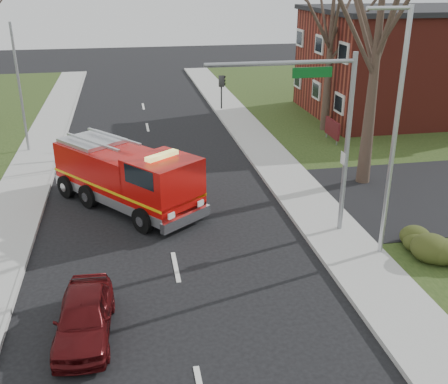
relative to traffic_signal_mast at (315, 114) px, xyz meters
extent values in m
plane|color=black|center=(-5.21, -1.50, -4.71)|extent=(120.00, 120.00, 0.00)
cube|color=#9D9D98|center=(0.99, -1.50, -4.63)|extent=(2.40, 80.00, 0.15)
cube|color=maroon|center=(13.79, 16.50, -1.21)|extent=(15.00, 10.00, 7.00)
cube|color=black|center=(13.79, 16.50, 2.39)|extent=(15.40, 10.40, 0.30)
cube|color=silver|center=(6.24, 16.50, -2.71)|extent=(0.12, 1.40, 1.20)
cube|color=#531318|center=(5.29, 11.00, -3.81)|extent=(0.12, 2.00, 1.00)
cylinder|color=gray|center=(5.29, 10.20, -4.26)|extent=(0.08, 0.08, 0.90)
cylinder|color=gray|center=(5.29, 11.80, -4.26)|extent=(0.08, 0.08, 0.90)
ellipsoid|color=#353E16|center=(3.79, -2.50, -4.13)|extent=(2.80, 2.00, 0.90)
cone|color=#3E2E25|center=(4.29, 4.50, 1.29)|extent=(0.64, 0.64, 12.00)
cone|color=#3E2E25|center=(5.79, 13.50, 0.54)|extent=(0.56, 0.56, 10.50)
cylinder|color=gray|center=(1.29, 0.00, -1.31)|extent=(0.18, 0.18, 6.80)
cylinder|color=gray|center=(-1.31, 0.00, 1.79)|extent=(5.20, 0.14, 0.14)
cube|color=#0C591E|center=(-0.21, 0.00, 1.44)|extent=(1.40, 0.06, 0.35)
imported|color=black|center=(-3.31, 0.00, 1.44)|extent=(0.22, 0.18, 1.10)
cylinder|color=#B7BABF|center=(1.99, -2.00, -0.51)|extent=(0.16, 0.16, 8.40)
cylinder|color=#B7BABF|center=(1.29, -2.00, 3.59)|extent=(1.40, 0.12, 0.12)
cylinder|color=gray|center=(-12.01, 12.50, -1.21)|extent=(0.14, 0.14, 7.00)
cube|color=#B00B08|center=(-7.39, 4.92, -3.29)|extent=(4.79, 5.23, 1.92)
cube|color=#B00B08|center=(-5.27, 2.16, -3.15)|extent=(3.34, 3.34, 2.20)
cube|color=#B7BABF|center=(-6.72, 4.04, -4.07)|extent=(6.26, 7.13, 0.41)
cube|color=#E5B20C|center=(-6.72, 4.04, -3.56)|extent=(6.27, 7.13, 0.11)
cube|color=black|center=(-4.65, 1.36, -2.46)|extent=(1.71, 1.34, 0.78)
cube|color=#E5D866|center=(-5.27, 2.16, -1.91)|extent=(1.36, 1.15, 0.16)
cylinder|color=black|center=(-6.16, 1.36, -4.20)|extent=(0.87, 0.99, 1.01)
cylinder|color=black|center=(-4.27, 2.81, -4.20)|extent=(0.87, 0.99, 1.01)
cylinder|color=black|center=(-9.34, 5.50, -4.20)|extent=(0.87, 0.99, 1.01)
cylinder|color=black|center=(-7.45, 6.95, -4.20)|extent=(0.87, 0.99, 1.01)
imported|color=#480B0D|center=(-8.01, -4.68, -4.09)|extent=(1.65, 3.72, 1.24)
camera|label=1|loc=(-6.48, -17.01, 4.48)|focal=42.00mm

